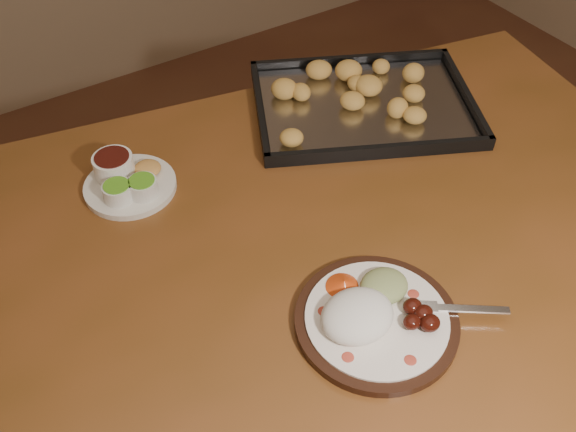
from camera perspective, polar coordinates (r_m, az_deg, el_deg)
dining_table at (r=1.14m, az=-0.06°, el=-5.72°), size 1.64×1.16×0.75m
dinner_plate at (r=0.97m, az=7.55°, el=-8.72°), size 0.30×0.24×0.06m
condiment_saucer at (r=1.19m, az=-14.17°, el=3.14°), size 0.17×0.17×0.06m
baking_tray at (r=1.35m, az=6.73°, el=9.95°), size 0.54×0.49×0.05m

